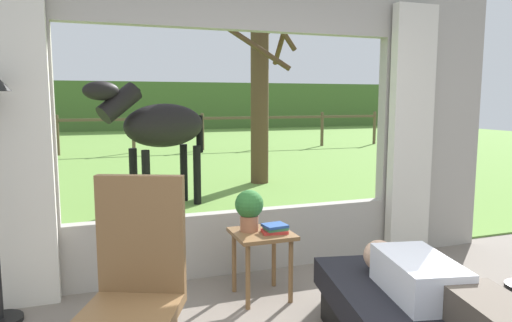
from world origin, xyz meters
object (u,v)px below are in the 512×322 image
(side_table, at_px, (262,244))
(book_stack, at_px, (275,229))
(rocking_chair, at_px, (136,285))
(pasture_tree, at_px, (261,89))
(horse, at_px, (160,127))
(reclining_person, at_px, (443,291))
(potted_plant, at_px, (249,208))

(side_table, bearing_deg, book_stack, -33.85)
(rocking_chair, xyz_separation_m, pasture_tree, (2.72, 5.45, 1.17))
(rocking_chair, height_order, book_stack, rocking_chair)
(horse, bearing_deg, reclining_person, 164.67)
(rocking_chair, height_order, pasture_tree, pasture_tree)
(side_table, relative_size, potted_plant, 1.63)
(potted_plant, relative_size, book_stack, 1.56)
(reclining_person, xyz_separation_m, rocking_chair, (-1.52, 0.57, 0.02))
(side_table, xyz_separation_m, book_stack, (0.09, -0.06, 0.13))
(potted_plant, distance_m, book_stack, 0.25)
(book_stack, relative_size, horse, 0.12)
(rocking_chair, bearing_deg, side_table, 61.80)
(side_table, distance_m, potted_plant, 0.29)
(potted_plant, bearing_deg, pasture_tree, 68.69)
(book_stack, distance_m, horse, 3.37)
(rocking_chair, distance_m, pasture_tree, 6.20)
(side_table, height_order, book_stack, book_stack)
(rocking_chair, xyz_separation_m, potted_plant, (0.93, 0.87, 0.16))
(reclining_person, relative_size, potted_plant, 4.47)
(side_table, relative_size, horse, 0.29)
(reclining_person, xyz_separation_m, pasture_tree, (1.20, 6.02, 1.20))
(side_table, bearing_deg, horse, 95.04)
(reclining_person, bearing_deg, pasture_tree, 90.75)
(rocking_chair, bearing_deg, potted_plant, 66.16)
(pasture_tree, bearing_deg, rocking_chair, -116.51)
(rocking_chair, bearing_deg, pasture_tree, 86.62)
(rocking_chair, bearing_deg, horse, 102.97)
(book_stack, bearing_deg, horse, 96.43)
(side_table, xyz_separation_m, pasture_tree, (1.71, 4.64, 1.29))
(reclining_person, xyz_separation_m, potted_plant, (-0.59, 1.44, 0.18))
(potted_plant, distance_m, pasture_tree, 5.02)
(book_stack, height_order, pasture_tree, pasture_tree)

